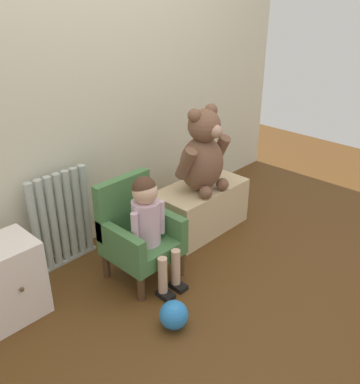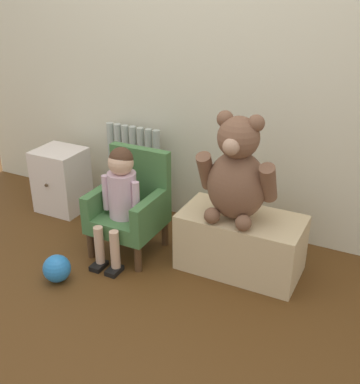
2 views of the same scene
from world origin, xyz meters
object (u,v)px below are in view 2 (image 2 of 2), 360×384
at_px(low_bench, 240,243).
at_px(toy_ball, 57,268).
at_px(small_dresser, 62,180).
at_px(radiator, 134,170).
at_px(child_figure, 120,189).
at_px(child_armchair, 131,205).
at_px(large_teddy_bear, 237,174).

xyz_separation_m(low_bench, toy_ball, (-0.88, -0.58, -0.10)).
height_order(small_dresser, toy_ball, small_dresser).
xyz_separation_m(radiator, child_figure, (0.25, -0.55, 0.13)).
height_order(child_armchair, low_bench, child_armchair).
xyz_separation_m(large_teddy_bear, toy_ball, (-0.85, -0.55, -0.54)).
height_order(child_figure, large_teddy_bear, large_teddy_bear).
bearing_deg(child_armchair, radiator, 119.47).
bearing_deg(toy_ball, low_bench, 33.48).
bearing_deg(small_dresser, large_teddy_bear, -7.45).
height_order(child_armchair, large_teddy_bear, large_teddy_bear).
height_order(small_dresser, large_teddy_bear, large_teddy_bear).
bearing_deg(large_teddy_bear, child_armchair, -175.95).
bearing_deg(small_dresser, toy_ball, -53.18).
distance_m(radiator, large_teddy_bear, 1.04).
bearing_deg(large_teddy_bear, low_bench, 47.62).
height_order(child_armchair, child_figure, child_figure).
bearing_deg(low_bench, large_teddy_bear, -132.38).
bearing_deg(low_bench, child_armchair, -173.22).
relative_size(radiator, child_figure, 0.91).
height_order(child_armchair, toy_ball, child_armchair).
xyz_separation_m(small_dresser, child_figure, (0.74, -0.34, 0.22)).
distance_m(radiator, small_dresser, 0.54).
height_order(low_bench, large_teddy_bear, large_teddy_bear).
distance_m(small_dresser, child_armchair, 0.78).
distance_m(child_armchair, child_figure, 0.19).
relative_size(small_dresser, low_bench, 0.65).
bearing_deg(toy_ball, child_armchair, 69.05).
bearing_deg(large_teddy_bear, toy_ball, -147.18).
bearing_deg(low_bench, toy_ball, -146.52).
bearing_deg(small_dresser, child_figure, -24.51).
distance_m(child_figure, large_teddy_bear, 0.70).
bearing_deg(radiator, child_figure, -65.53).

